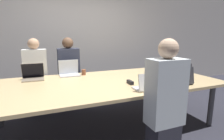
{
  "coord_description": "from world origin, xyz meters",
  "views": [
    {
      "loc": [
        -0.88,
        -2.44,
        1.41
      ],
      "look_at": [
        0.15,
        0.1,
        0.88
      ],
      "focal_mm": 28.0,
      "sensor_mm": 36.0,
      "label": 1
    }
  ],
  "objects_px": {
    "laptop_near_midright": "(148,85)",
    "bottle_near_right": "(190,73)",
    "person_near_midright": "(165,104)",
    "cup_near_right": "(190,79)",
    "laptop_far_midleft": "(69,71)",
    "stapler": "(130,82)",
    "laptop_far_left": "(33,75)",
    "person_far_left": "(36,77)",
    "person_far_midleft": "(69,74)",
    "cup_far_midleft": "(84,72)",
    "laptop_near_right": "(181,80)"
  },
  "relations": [
    {
      "from": "person_far_midleft",
      "to": "laptop_near_right",
      "type": "bearing_deg",
      "value": -49.62
    },
    {
      "from": "cup_near_right",
      "to": "person_far_midleft",
      "type": "height_order",
      "value": "person_far_midleft"
    },
    {
      "from": "laptop_far_left",
      "to": "laptop_near_midright",
      "type": "bearing_deg",
      "value": -39.52
    },
    {
      "from": "person_near_midright",
      "to": "bottle_near_right",
      "type": "distance_m",
      "value": 1.04
    },
    {
      "from": "cup_far_midleft",
      "to": "stapler",
      "type": "bearing_deg",
      "value": -60.11
    },
    {
      "from": "laptop_near_midright",
      "to": "stapler",
      "type": "height_order",
      "value": "laptop_near_midright"
    },
    {
      "from": "person_near_midright",
      "to": "laptop_near_midright",
      "type": "bearing_deg",
      "value": -94.7
    },
    {
      "from": "cup_far_midleft",
      "to": "laptop_far_left",
      "type": "height_order",
      "value": "laptop_far_left"
    },
    {
      "from": "laptop_near_right",
      "to": "cup_near_right",
      "type": "height_order",
      "value": "laptop_near_right"
    },
    {
      "from": "person_near_midright",
      "to": "cup_near_right",
      "type": "xyz_separation_m",
      "value": [
        0.84,
        0.48,
        0.1
      ]
    },
    {
      "from": "laptop_far_midleft",
      "to": "person_far_left",
      "type": "relative_size",
      "value": 0.25
    },
    {
      "from": "laptop_far_midleft",
      "to": "stapler",
      "type": "xyz_separation_m",
      "value": [
        0.73,
        -0.92,
        -0.05
      ]
    },
    {
      "from": "cup_near_right",
      "to": "person_far_left",
      "type": "bearing_deg",
      "value": 145.71
    },
    {
      "from": "laptop_near_midright",
      "to": "person_far_left",
      "type": "xyz_separation_m",
      "value": [
        -1.37,
        1.6,
        -0.13
      ]
    },
    {
      "from": "person_near_midright",
      "to": "laptop_far_midleft",
      "type": "bearing_deg",
      "value": -64.31
    },
    {
      "from": "laptop_near_right",
      "to": "bottle_near_right",
      "type": "xyz_separation_m",
      "value": [
        0.28,
        0.13,
        0.04
      ]
    },
    {
      "from": "person_near_midright",
      "to": "person_far_midleft",
      "type": "bearing_deg",
      "value": -69.46
    },
    {
      "from": "cup_far_midleft",
      "to": "stapler",
      "type": "height_order",
      "value": "cup_far_midleft"
    },
    {
      "from": "person_near_midright",
      "to": "bottle_near_right",
      "type": "xyz_separation_m",
      "value": [
        0.88,
        0.53,
        0.17
      ]
    },
    {
      "from": "laptop_far_midleft",
      "to": "laptop_far_left",
      "type": "xyz_separation_m",
      "value": [
        -0.58,
        -0.11,
        -0.0
      ]
    },
    {
      "from": "bottle_near_right",
      "to": "laptop_far_midleft",
      "type": "height_order",
      "value": "bottle_near_right"
    },
    {
      "from": "cup_near_right",
      "to": "laptop_far_midleft",
      "type": "bearing_deg",
      "value": 144.68
    },
    {
      "from": "cup_near_right",
      "to": "bottle_near_right",
      "type": "distance_m",
      "value": 0.1
    },
    {
      "from": "person_near_midright",
      "to": "laptop_near_right",
      "type": "xyz_separation_m",
      "value": [
        0.6,
        0.4,
        0.13
      ]
    },
    {
      "from": "person_near_midright",
      "to": "person_far_left",
      "type": "xyz_separation_m",
      "value": [
        -1.34,
        1.97,
        -0.01
      ]
    },
    {
      "from": "laptop_near_midright",
      "to": "bottle_near_right",
      "type": "relative_size",
      "value": 1.27
    },
    {
      "from": "laptop_near_midright",
      "to": "person_near_midright",
      "type": "bearing_deg",
      "value": 85.3
    },
    {
      "from": "bottle_near_right",
      "to": "laptop_far_left",
      "type": "height_order",
      "value": "bottle_near_right"
    },
    {
      "from": "person_far_left",
      "to": "cup_near_right",
      "type": "bearing_deg",
      "value": -34.29
    },
    {
      "from": "laptop_near_midright",
      "to": "person_far_left",
      "type": "bearing_deg",
      "value": -49.31
    },
    {
      "from": "cup_near_right",
      "to": "person_far_midleft",
      "type": "bearing_deg",
      "value": 136.63
    },
    {
      "from": "laptop_near_right",
      "to": "stapler",
      "type": "height_order",
      "value": "laptop_near_right"
    },
    {
      "from": "laptop_near_midright",
      "to": "person_near_midright",
      "type": "distance_m",
      "value": 0.4
    },
    {
      "from": "laptop_near_right",
      "to": "cup_far_midleft",
      "type": "distance_m",
      "value": 1.63
    },
    {
      "from": "person_far_left",
      "to": "cup_far_midleft",
      "type": "bearing_deg",
      "value": -27.25
    },
    {
      "from": "person_near_midright",
      "to": "laptop_far_midleft",
      "type": "distance_m",
      "value": 1.82
    },
    {
      "from": "person_near_midright",
      "to": "person_far_midleft",
      "type": "relative_size",
      "value": 1.0
    },
    {
      "from": "laptop_near_midright",
      "to": "stapler",
      "type": "bearing_deg",
      "value": -75.55
    },
    {
      "from": "laptop_near_midright",
      "to": "laptop_far_left",
      "type": "bearing_deg",
      "value": -39.52
    },
    {
      "from": "person_far_midleft",
      "to": "laptop_far_left",
      "type": "xyz_separation_m",
      "value": [
        -0.63,
        -0.45,
        0.13
      ]
    },
    {
      "from": "laptop_near_midright",
      "to": "cup_near_right",
      "type": "xyz_separation_m",
      "value": [
        0.81,
        0.11,
        -0.03
      ]
    },
    {
      "from": "laptop_near_midright",
      "to": "laptop_near_right",
      "type": "relative_size",
      "value": 1.04
    },
    {
      "from": "cup_near_right",
      "to": "person_far_left",
      "type": "height_order",
      "value": "person_far_left"
    },
    {
      "from": "person_far_midleft",
      "to": "laptop_far_midleft",
      "type": "bearing_deg",
      "value": -97.7
    },
    {
      "from": "person_near_midright",
      "to": "cup_near_right",
      "type": "height_order",
      "value": "person_near_midright"
    },
    {
      "from": "person_near_midright",
      "to": "stapler",
      "type": "distance_m",
      "value": 0.72
    },
    {
      "from": "laptop_far_left",
      "to": "person_far_left",
      "type": "bearing_deg",
      "value": 86.62
    },
    {
      "from": "laptop_near_midright",
      "to": "person_far_midleft",
      "type": "height_order",
      "value": "person_far_midleft"
    },
    {
      "from": "cup_far_midleft",
      "to": "person_near_midright",
      "type": "bearing_deg",
      "value": -70.81
    },
    {
      "from": "laptop_far_left",
      "to": "cup_near_right",
      "type": "bearing_deg",
      "value": -25.36
    }
  ]
}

